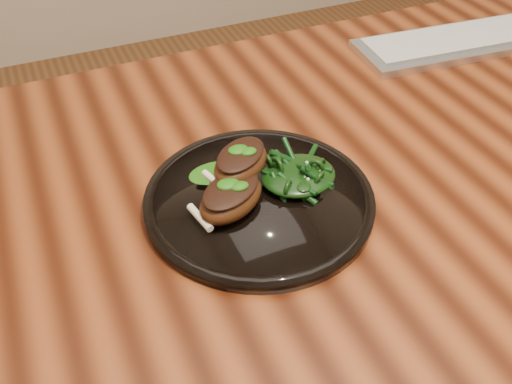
% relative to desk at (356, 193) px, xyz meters
% --- Properties ---
extents(desk, '(1.60, 0.80, 0.75)m').
position_rel_desk_xyz_m(desk, '(0.00, 0.00, 0.00)').
color(desk, '#341206').
rests_on(desk, ground).
extents(plate, '(0.30, 0.30, 0.02)m').
position_rel_desk_xyz_m(plate, '(-0.19, -0.05, 0.09)').
color(plate, black).
rests_on(plate, desk).
extents(lamb_chop_front, '(0.12, 0.11, 0.04)m').
position_rel_desk_xyz_m(lamb_chop_front, '(-0.23, -0.06, 0.12)').
color(lamb_chop_front, '#44210D').
rests_on(lamb_chop_front, plate).
extents(lamb_chop_back, '(0.11, 0.10, 0.04)m').
position_rel_desk_xyz_m(lamb_chop_back, '(-0.20, -0.02, 0.14)').
color(lamb_chop_back, '#44210D').
rests_on(lamb_chop_back, plate).
extents(herb_smear, '(0.07, 0.05, 0.00)m').
position_rel_desk_xyz_m(herb_smear, '(-0.22, 0.02, 0.10)').
color(herb_smear, '#114D08').
rests_on(herb_smear, plate).
extents(greens_heap, '(0.10, 0.09, 0.04)m').
position_rel_desk_xyz_m(greens_heap, '(-0.13, -0.04, 0.12)').
color(greens_heap, black).
rests_on(greens_heap, plate).
extents(keyboard, '(0.45, 0.17, 0.02)m').
position_rel_desk_xyz_m(keyboard, '(0.36, 0.21, 0.09)').
color(keyboard, '#B9BBBE').
rests_on(keyboard, desk).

